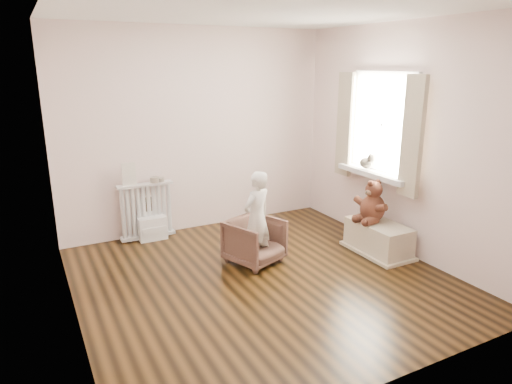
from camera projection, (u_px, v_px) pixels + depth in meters
name	position (u px, v px, depth m)	size (l,w,h in m)	color
floor	(263.00, 279.00, 4.71)	(3.60, 3.60, 0.01)	black
ceiling	(265.00, 10.00, 4.00)	(3.60, 3.60, 0.01)	white
back_wall	(198.00, 131.00, 5.89)	(3.60, 0.02, 2.60)	white
front_wall	(402.00, 205.00, 2.82)	(3.60, 0.02, 2.60)	white
left_wall	(61.00, 176.00, 3.56)	(0.02, 3.60, 2.60)	white
right_wall	(403.00, 141.00, 5.16)	(0.02, 3.60, 2.60)	white
window	(383.00, 125.00, 5.36)	(0.03, 0.90, 1.10)	white
window_sill	(374.00, 173.00, 5.47)	(0.22, 1.10, 0.06)	silver
curtain_left	(412.00, 137.00, 4.84)	(0.06, 0.26, 1.30)	#BCB090
curtain_right	(345.00, 125.00, 5.81)	(0.06, 0.26, 1.30)	#BCB090
radiator	(146.00, 209.00, 5.70)	(0.68, 0.13, 0.72)	silver
paper_doll	(129.00, 174.00, 5.49)	(0.17, 0.01, 0.28)	beige
tin_a	(155.00, 180.00, 5.66)	(0.11, 0.11, 0.07)	#A59E8C
tin_b	(161.00, 180.00, 5.70)	(0.09, 0.09, 0.05)	#A59E8C
toy_vanity	(151.00, 218.00, 5.73)	(0.34, 0.25, 0.54)	silver
armchair	(255.00, 241.00, 5.04)	(0.53, 0.55, 0.50)	brown
child	(257.00, 218.00, 4.92)	(0.38, 0.25, 1.04)	white
toy_bench	(378.00, 236.00, 5.32)	(0.41, 0.77, 0.36)	beige
teddy_bear	(373.00, 196.00, 5.26)	(0.40, 0.31, 0.49)	#391B11
plush_cat	(367.00, 161.00, 5.54)	(0.15, 0.24, 0.20)	slate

